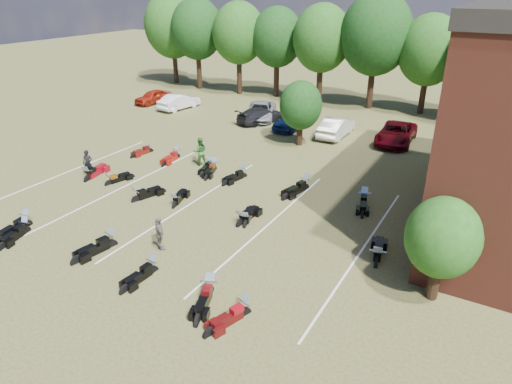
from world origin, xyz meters
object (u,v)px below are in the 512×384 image
Objects in this scene: person_grey at (160,234)px; motorcycle_14 at (150,152)px; motorcycle_7 at (88,180)px; car_4 at (294,120)px; car_0 at (153,97)px; person_green at (200,152)px; person_black at (88,163)px; motorcycle_3 at (111,247)px.

person_grey is 0.82× the size of motorcycle_14.
motorcycle_14 is (-0.17, 5.97, 0.00)m from motorcycle_7.
motorcycle_7 is at bearing -103.17° from car_4.
person_grey is (19.40, -21.59, 0.14)m from car_0.
car_4 is 12.56m from motorcycle_14.
person_green is 0.78× the size of motorcycle_7.
car_4 is 2.22× the size of motorcycle_14.
person_black is 11.02m from person_grey.
person_green is 0.96× the size of motorcycle_14.
car_0 is 28.37m from motorcycle_3.
car_0 is 15.13m from motorcycle_14.
motorcycle_3 is (17.16, -22.58, -0.69)m from car_0.
person_green is at bearing -29.36° from car_0.
motorcycle_14 is at bearing -42.09° from person_green.
person_black is at bearing 5.77° from person_green.
car_4 is 21.67m from motorcycle_3.
person_black is at bearing -84.01° from motorcycle_14.
person_black is (-7.03, -15.98, 0.09)m from car_4.
person_grey is (9.98, -4.67, -0.03)m from person_black.
person_green is 11.14m from motorcycle_3.
person_grey is (2.95, -20.66, 0.06)m from car_4.
person_black is 7.27m from person_green.
person_grey reaches higher than motorcycle_7.
person_black is at bearing -59.25° from motorcycle_7.
person_green is 7.43m from motorcycle_7.
motorcycle_7 is (-6.52, -16.57, -0.78)m from car_4.
person_green reaches higher than motorcycle_14.
motorcycle_7 is 1.23× the size of motorcycle_14.
car_4 is 17.46m from person_black.
person_grey is at bearing -54.31° from person_black.
motorcycle_14 is at bearing 133.51° from motorcycle_3.
car_0 is at bearing -70.59° from motorcycle_7.
car_4 is at bearing -49.30° from person_grey.
motorcycle_7 is at bearing -78.31° from person_black.
car_0 is 1.99× the size of motorcycle_14.
car_4 is 20.87m from person_grey.
motorcycle_3 is 0.97× the size of motorcycle_7.
motorcycle_14 is (-6.69, -10.60, -0.78)m from car_4.
person_grey reaches higher than motorcycle_3.
car_0 is 2.36× the size of person_black.
motorcycle_3 reaches higher than motorcycle_14.
person_green is at bearing -139.23° from motorcycle_7.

